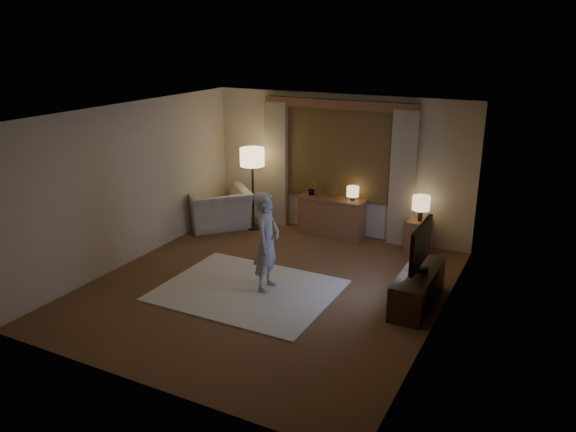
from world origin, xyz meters
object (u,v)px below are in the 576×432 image
Objects in this scene: sideboard at (332,218)px; armchair at (218,209)px; tv_stand at (417,288)px; person at (267,241)px; side_table at (419,236)px.

armchair is (-2.14, -0.56, 0.03)m from sideboard.
armchair reaches higher than sideboard.
tv_stand is (2.16, -2.04, -0.10)m from sideboard.
tv_stand is at bearing -83.57° from person.
person is at bearing -122.44° from side_table.
sideboard is 2.14× the size of side_table.
person is (-1.60, -2.52, 0.48)m from side_table.
tv_stand is at bearing -43.35° from sideboard.
person is (-2.10, -0.53, 0.51)m from tv_stand.
armchair is at bearing -165.24° from sideboard.
sideboard is 2.60m from person.
armchair is 3.00m from person.
tv_stand is at bearing 113.84° from armchair.
side_table is 0.40× the size of tv_stand.
sideboard is 2.21m from armchair.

